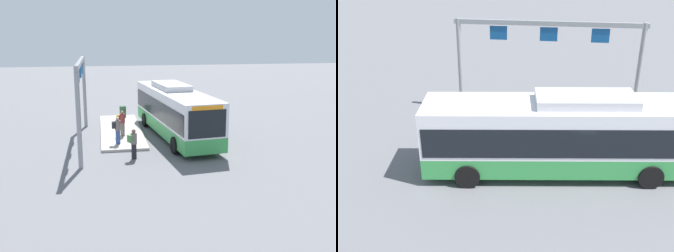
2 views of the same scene
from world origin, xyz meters
The scene contains 8 objects.
ground_plane centered at (0.00, 0.00, 0.00)m, with size 120.00×120.00×0.00m, color slate.
platform_curb centered at (-1.92, -3.48, 0.08)m, with size 10.00×2.80×0.16m, color #B2ADA3.
bus_main centered at (-0.01, 0.00, 1.81)m, with size 11.43×3.88×3.46m.
person_boarding centered at (4.47, -3.14, 0.89)m, with size 0.53×0.61×1.67m.
person_waiting_near centered at (1.81, -3.88, 1.05)m, with size 0.34×0.52×1.67m.
person_waiting_mid centered at (-0.14, -3.49, 1.05)m, with size 0.43×0.58×1.67m.
platform_sign_gantry centered at (0.87, -5.93, 3.78)m, with size 9.89×0.24×5.20m.
trash_bin centered at (-6.09, -3.08, 0.61)m, with size 0.52×0.52×0.90m, color #2D5133.
Camera 1 is at (25.61, -4.84, 6.75)m, focal length 43.07 mm.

